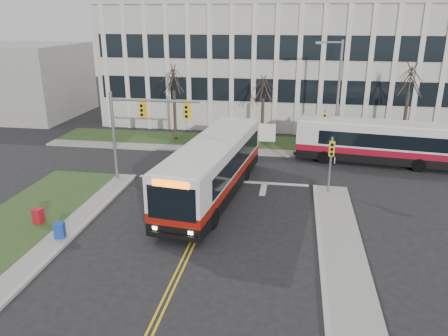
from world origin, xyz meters
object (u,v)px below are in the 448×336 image
newspaper_box_blue (60,231)px  streetlight (336,91)px  directory_sign (267,133)px  newspaper_box_red (38,217)px  bus_main (213,169)px  bus_cross (377,143)px

newspaper_box_blue → streetlight: bearing=35.6°
streetlight → directory_sign: bearing=166.8°
streetlight → newspaper_box_red: streetlight is taller
streetlight → bus_main: 13.90m
streetlight → directory_sign: streetlight is taller
streetlight → bus_main: bearing=-127.0°
bus_main → bus_cross: bus_main is taller
newspaper_box_blue → newspaper_box_red: same height
directory_sign → bus_main: (-2.58, -12.07, 0.63)m
streetlight → newspaper_box_blue: size_ratio=9.68×
streetlight → newspaper_box_blue: streetlight is taller
bus_main → newspaper_box_blue: bus_main is taller
bus_cross → newspaper_box_blue: bus_cross is taller
streetlight → newspaper_box_blue: bearing=-129.8°
streetlight → bus_cross: streetlight is taller
bus_main → newspaper_box_red: size_ratio=14.22×
directory_sign → newspaper_box_red: 21.00m
streetlight → bus_main: (-8.11, -10.77, -3.39)m
directory_sign → bus_cross: 9.40m
streetlight → directory_sign: (-5.53, 1.30, -4.02)m
bus_cross → newspaper_box_red: bearing=-47.5°
bus_cross → bus_main: bearing=-45.5°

